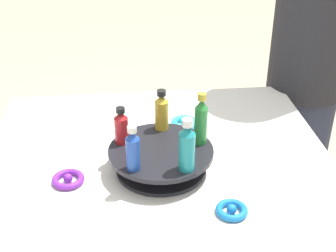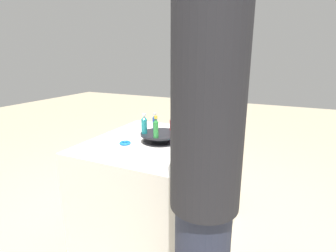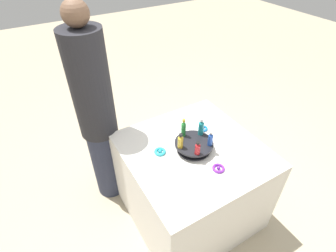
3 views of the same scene
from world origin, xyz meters
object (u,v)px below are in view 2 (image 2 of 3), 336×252
display_stand (160,137)px  person_figure (205,173)px  bottle_red (172,124)px  bottle_green (156,128)px  bottle_blue (155,122)px  bottle_teal (144,124)px  ribbon_bow_blue (125,143)px  ribbon_bow_teal (186,149)px  bottle_gold (174,128)px  ribbon_bow_purple (171,131)px

display_stand → person_figure: 0.76m
person_figure → display_stand: bearing=-0.0°
bottle_red → bottle_green: 0.20m
display_stand → bottle_blue: (-0.07, -0.08, 0.08)m
bottle_teal → ribbon_bow_blue: 0.18m
bottle_teal → ribbon_bow_teal: (0.04, 0.31, -0.11)m
bottle_gold → ribbon_bow_teal: bottle_gold is taller
bottle_gold → person_figure: person_figure is taller
bottle_red → bottle_teal: bottle_teal is taller
bottle_gold → ribbon_bow_blue: bottle_gold is taller
bottle_teal → ribbon_bow_purple: bottle_teal is taller
ribbon_bow_teal → bottle_gold: bearing=-124.7°
bottle_teal → bottle_blue: bearing=173.8°
bottle_red → ribbon_bow_teal: 0.27m
bottle_red → display_stand: bearing=-24.2°
bottle_green → ribbon_bow_teal: (-0.01, 0.20, -0.12)m
person_figure → bottle_green: bearing=4.5°
bottle_gold → ribbon_bow_teal: size_ratio=1.39×
ribbon_bow_purple → ribbon_bow_blue: (0.38, -0.16, -0.00)m
display_stand → bottle_green: 0.14m
display_stand → person_figure: bearing=40.7°
bottle_teal → person_figure: size_ratio=0.08×
display_stand → ribbon_bow_blue: size_ratio=3.62×
bottle_red → ribbon_bow_purple: bottle_red is taller
bottle_teal → person_figure: bearing=48.4°
bottle_green → ribbon_bow_blue: bottle_green is taller
bottle_red → bottle_blue: (0.03, -0.12, 0.01)m
display_stand → bottle_red: 0.13m
bottle_red → bottle_blue: bottle_blue is taller
bottle_teal → bottle_green: size_ratio=0.96×
display_stand → bottle_green: (0.10, 0.02, 0.09)m
bottle_blue → ribbon_bow_teal: bearing=61.5°
bottle_green → ribbon_bow_purple: 0.36m
bottle_teal → ribbon_bow_purple: (-0.29, 0.06, -0.12)m
bottle_blue → ribbon_bow_blue: 0.26m
bottle_green → bottle_gold: size_ratio=1.24×
bottle_blue → ribbon_bow_purple: (-0.16, 0.05, -0.11)m
bottle_teal → bottle_green: 0.13m
person_figure → ribbon_bow_purple: bearing=-7.8°
bottle_blue → bottle_teal: size_ratio=0.86×
ribbon_bow_blue → ribbon_bow_purple: bearing=157.7°
ribbon_bow_purple → person_figure: 0.96m
ribbon_bow_teal → bottle_blue: bearing=-118.5°
ribbon_bow_purple → bottle_green: bearing=8.9°
bottle_red → ribbon_bow_teal: size_ratio=1.23×
bottle_green → ribbon_bow_teal: 0.23m
display_stand → ribbon_bow_blue: bearing=-52.3°
bottle_gold → person_figure: 0.68m
bottle_blue → bottle_gold: size_ratio=1.02×
display_stand → ribbon_bow_purple: (-0.23, -0.03, -0.03)m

